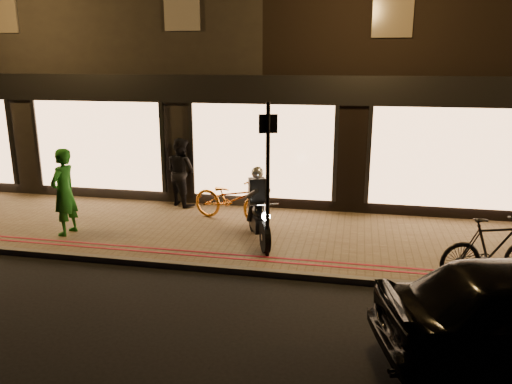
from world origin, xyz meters
The scene contains 11 objects.
ground centered at (0.00, 0.00, 0.00)m, with size 90.00×90.00×0.00m, color black.
sidewalk centered at (0.00, 2.00, 0.06)m, with size 50.00×4.00×0.12m, color brown.
kerb_stone centered at (0.00, 0.05, 0.06)m, with size 50.00×0.14×0.12m, color #59544C.
red_kerb_lines centered at (0.00, 0.55, 0.12)m, with size 50.00×0.26×0.01m.
building_row centered at (0.00, 8.99, 4.25)m, with size 48.00×10.11×8.50m.
motorcycle centered at (0.40, 1.55, 0.73)m, with size 0.90×1.84×1.59m.
sign_post centered at (0.74, 0.74, 1.80)m, with size 0.34×0.14×3.00m.
bicycle_gold centered at (-0.50, 2.76, 0.66)m, with size 0.71×2.04×1.07m, color orange.
bicycle_dark centered at (4.75, 0.40, 0.70)m, with size 0.54×1.92×1.15m, color black.
person_green centered at (-3.84, 1.12, 1.08)m, with size 0.70×0.46×1.91m, color #1B661C.
person_dark centered at (-2.12, 3.80, 1.02)m, with size 0.87×0.68×1.80m, color black.
Camera 1 is at (2.36, -8.31, 3.86)m, focal length 35.00 mm.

